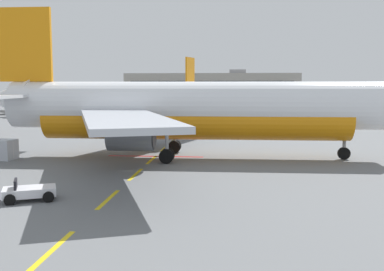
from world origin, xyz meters
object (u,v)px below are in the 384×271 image
Objects in this scene: uld_cargo_container at (4,150)px; airliner_far_right at (370,97)px; airliner_foreground at (188,109)px; airliner_mid_left at (28,97)px; airliner_far_center at (211,94)px.

airliner_far_right is at bearing 49.86° from uld_cargo_container.
airliner_far_right is 66.74m from uld_cargo_container.
airliner_foreground is at bearing -120.35° from airliner_far_right.
airliner_far_center is (39.22, 13.54, 0.56)m from airliner_mid_left.
airliner_mid_left is 66.18m from uld_cargo_container.
uld_cargo_container is (-42.98, -50.98, -2.99)m from airliner_far_right.
airliner_foreground is 71.84m from airliner_far_center.
airliner_far_right is at bearing 59.65° from airliner_foreground.
airliner_foreground is 1.04× the size of airliner_far_right.
airliner_foreground is 19.69× the size of uld_cargo_container.
uld_cargo_container is at bearing -66.40° from airliner_mid_left.
airliner_far_center is at bearing 142.54° from airliner_far_right.
airliner_mid_left is at bearing -160.96° from airliner_far_center.
airliner_far_right is (30.23, -23.17, -0.02)m from airliner_far_center.
airliner_mid_left is 14.35× the size of uld_cargo_container.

